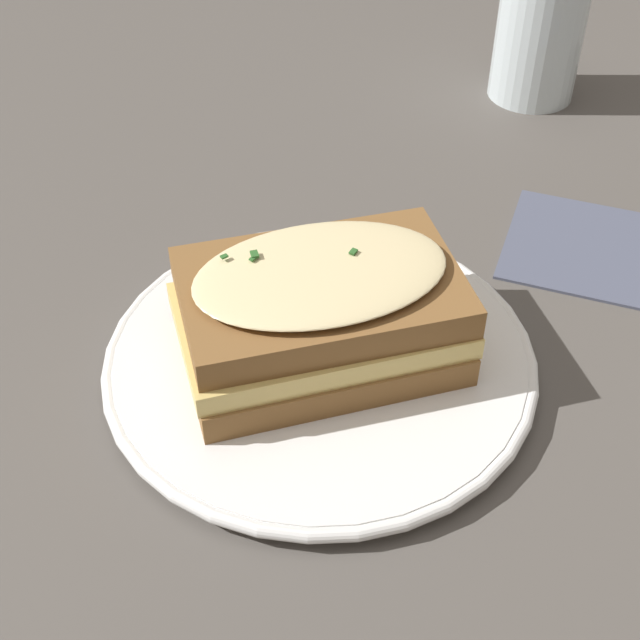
# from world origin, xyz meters

# --- Properties ---
(ground_plane) EXTENTS (2.40, 2.40, 0.00)m
(ground_plane) POSITION_xyz_m (0.00, 0.00, 0.00)
(ground_plane) COLOR #514C47
(dinner_plate) EXTENTS (0.25, 0.25, 0.01)m
(dinner_plate) POSITION_xyz_m (0.02, -0.03, 0.01)
(dinner_plate) COLOR white
(dinner_plate) RESTS_ON ground_plane
(sandwich) EXTENTS (0.17, 0.18, 0.06)m
(sandwich) POSITION_xyz_m (0.02, -0.03, 0.04)
(sandwich) COLOR brown
(sandwich) RESTS_ON dinner_plate
(water_glass) EXTENTS (0.07, 0.07, 0.11)m
(water_glass) POSITION_xyz_m (0.07, -0.40, 0.05)
(water_glass) COLOR silver
(water_glass) RESTS_ON ground_plane
(napkin) EXTENTS (0.15, 0.14, 0.00)m
(napkin) POSITION_xyz_m (-0.07, -0.23, 0.00)
(napkin) COLOR #4C5166
(napkin) RESTS_ON ground_plane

